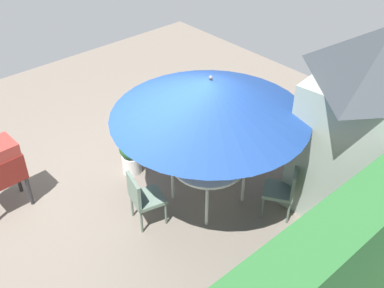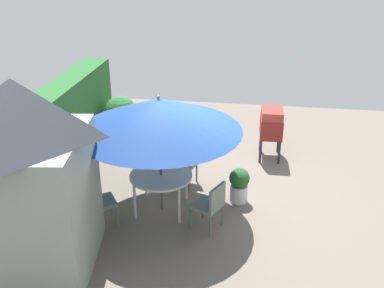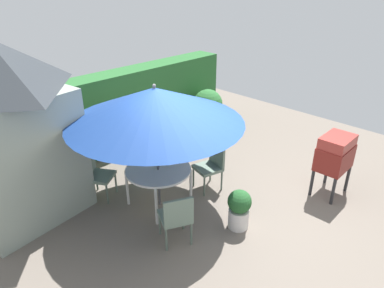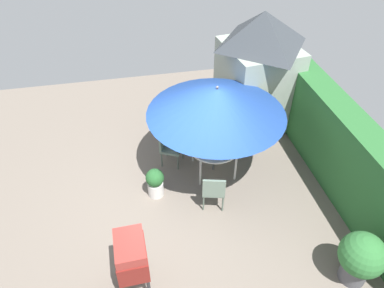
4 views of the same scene
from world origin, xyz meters
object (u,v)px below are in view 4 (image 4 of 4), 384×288
at_px(garden_shed, 258,69).
at_px(bbq_grill, 131,256).
at_px(chair_near_shed, 214,189).
at_px(potted_plant_by_shed, 361,257).
at_px(patio_umbrella, 217,101).
at_px(patio_table, 214,148).
at_px(chair_toward_hedge, 168,145).
at_px(chair_far_side, 247,130).
at_px(potted_plant_by_grill, 155,182).

bearing_deg(garden_shed, bbq_grill, -39.87).
height_order(chair_near_shed, potted_plant_by_shed, potted_plant_by_shed).
bearing_deg(patio_umbrella, patio_table, 90.00).
distance_m(patio_table, patio_umbrella, 1.25).
xyz_separation_m(garden_shed, bbq_grill, (4.33, -3.62, -0.70)).
distance_m(chair_near_shed, chair_toward_hedge, 1.73).
bearing_deg(chair_toward_hedge, potted_plant_by_shed, 36.39).
bearing_deg(bbq_grill, potted_plant_by_shed, 80.08).
height_order(bbq_grill, chair_far_side, bbq_grill).
relative_size(bbq_grill, potted_plant_by_shed, 1.10).
bearing_deg(chair_toward_hedge, chair_far_side, 94.95).
bearing_deg(chair_near_shed, patio_umbrella, 165.45).
xyz_separation_m(chair_near_shed, chair_far_side, (-1.75, 1.31, 0.00)).
bearing_deg(potted_plant_by_shed, garden_shed, -178.25).
bearing_deg(bbq_grill, potted_plant_by_grill, 163.25).
bearing_deg(garden_shed, potted_plant_by_shed, 1.75).
height_order(chair_toward_hedge, potted_plant_by_shed, potted_plant_by_shed).
relative_size(chair_far_side, potted_plant_by_shed, 0.82).
xyz_separation_m(patio_table, patio_umbrella, (0.00, -0.00, 1.25)).
xyz_separation_m(garden_shed, chair_far_side, (1.13, -0.56, -1.03)).
bearing_deg(bbq_grill, chair_toward_hedge, 160.74).
distance_m(chair_near_shed, potted_plant_by_shed, 2.91).
relative_size(patio_table, chair_far_side, 1.29).
bearing_deg(chair_near_shed, garden_shed, 147.19).
bearing_deg(potted_plant_by_grill, chair_toward_hedge, 155.83).
distance_m(patio_table, chair_toward_hedge, 1.11).
bearing_deg(patio_table, garden_shed, 138.64).
height_order(patio_table, chair_far_side, chair_far_side).
xyz_separation_m(patio_table, potted_plant_by_grill, (0.51, -1.43, -0.31)).
distance_m(garden_shed, chair_near_shed, 3.59).
bearing_deg(potted_plant_by_shed, chair_far_side, -169.58).
distance_m(garden_shed, chair_far_side, 1.63).
bearing_deg(potted_plant_by_grill, garden_shed, 127.40).
bearing_deg(chair_near_shed, potted_plant_by_grill, -117.36).
height_order(chair_near_shed, chair_toward_hedge, same).
xyz_separation_m(patio_table, chair_near_shed, (1.10, -0.28, -0.16)).
distance_m(garden_shed, potted_plant_by_grill, 3.96).
relative_size(bbq_grill, chair_near_shed, 1.33).
bearing_deg(potted_plant_by_grill, patio_umbrella, 109.50).
bearing_deg(potted_plant_by_grill, patio_table, 109.50).
distance_m(garden_shed, potted_plant_by_shed, 5.08).
bearing_deg(chair_near_shed, bbq_grill, -50.59).
relative_size(chair_toward_hedge, potted_plant_by_shed, 0.82).
bearing_deg(chair_far_side, chair_toward_hedge, -85.05).
bearing_deg(patio_umbrella, bbq_grill, -38.78).
bearing_deg(patio_table, bbq_grill, -38.78).
xyz_separation_m(garden_shed, potted_plant_by_shed, (4.99, 0.15, -0.92)).
bearing_deg(chair_toward_hedge, potted_plant_by_grill, -24.17).
height_order(patio_table, bbq_grill, bbq_grill).
bearing_deg(potted_plant_by_shed, patio_umbrella, -151.57).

